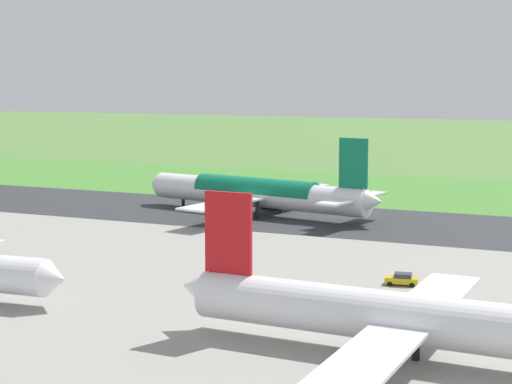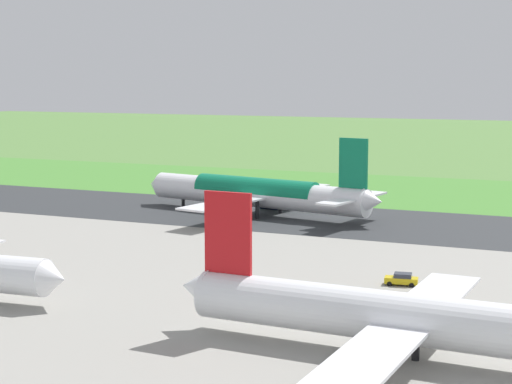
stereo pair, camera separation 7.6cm
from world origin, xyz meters
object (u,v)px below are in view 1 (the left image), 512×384
airliner_parked_near (414,318)px  service_car_followme (402,279)px  traffic_cone_orange (279,187)px  no_stopping_sign (292,187)px  airliner_main (258,193)px

airliner_parked_near → service_car_followme: (7.99, -28.17, -3.22)m
airliner_parked_near → traffic_cone_orange: 126.51m
service_car_followme → no_stopping_sign: no_stopping_sign is taller
airliner_main → airliner_parked_near: size_ratio=1.06×
airliner_main → service_car_followme: bearing=131.6°
airliner_parked_near → service_car_followme: 29.45m
airliner_parked_near → no_stopping_sign: bearing=-63.3°
airliner_main → airliner_parked_near: bearing=123.2°
service_car_followme → no_stopping_sign: size_ratio=1.71×
traffic_cone_orange → airliner_parked_near: bearing=117.7°
airliner_parked_near → no_stopping_sign: (52.23, -103.69, -2.53)m
airliner_parked_near → no_stopping_sign: 116.13m
airliner_parked_near → airliner_main: bearing=-56.8°
no_stopping_sign → service_car_followme: bearing=120.4°
service_car_followme → no_stopping_sign: bearing=-59.6°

